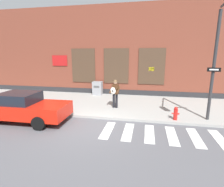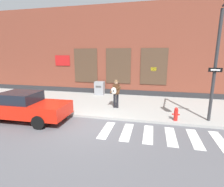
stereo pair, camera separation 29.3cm
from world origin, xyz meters
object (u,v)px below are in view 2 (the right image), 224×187
at_px(busker, 116,92).
at_px(fire_hydrant, 176,114).
at_px(utility_box, 100,88).
at_px(traffic_light, 224,43).
at_px(red_car, 24,106).

relative_size(busker, fire_hydrant, 2.54).
bearing_deg(utility_box, busker, -58.33).
relative_size(traffic_light, fire_hydrant, 7.91).
distance_m(red_car, utility_box, 6.71).
xyz_separation_m(busker, utility_box, (-2.13, 3.45, -0.46)).
distance_m(utility_box, fire_hydrant, 7.45).
bearing_deg(red_car, traffic_light, 4.67).
distance_m(red_car, busker, 5.21).
bearing_deg(busker, utility_box, 121.67).
xyz_separation_m(traffic_light, fire_hydrant, (-1.55, 0.66, -3.45)).
bearing_deg(fire_hydrant, traffic_light, -23.17).
bearing_deg(busker, fire_hydrant, -22.93).
relative_size(red_car, traffic_light, 0.84).
distance_m(red_car, traffic_light, 9.88).
relative_size(busker, traffic_light, 0.32).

